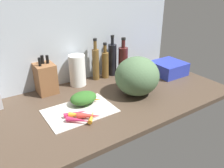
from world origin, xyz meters
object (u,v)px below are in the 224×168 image
at_px(carrot_7, 76,113).
at_px(winter_squash, 137,76).
at_px(carrot_3, 93,100).
at_px(bottle_3, 123,60).
at_px(carrot_0, 89,116).
at_px(bottle_2, 112,59).
at_px(bottle_1, 105,64).
at_px(carrot_5, 92,116).
at_px(carrot_6, 79,120).
at_px(cutting_board, 80,111).
at_px(carrot_2, 78,115).
at_px(knife_block, 45,78).
at_px(carrot_1, 89,99).
at_px(dish_rack, 169,68).
at_px(carrot_4, 91,115).
at_px(paper_towel_roll, 77,70).
at_px(bottle_0, 96,63).

distance_m(carrot_7, winter_squash, 0.47).
height_order(carrot_3, bottle_3, bottle_3).
xyz_separation_m(carrot_0, winter_squash, (0.42, 0.10, 0.10)).
bearing_deg(bottle_2, bottle_1, -167.94).
xyz_separation_m(carrot_5, carrot_6, (-0.08, 0.00, 0.00)).
height_order(carrot_5, bottle_2, bottle_2).
bearing_deg(cutting_board, carrot_2, -121.99).
bearing_deg(knife_block, winter_squash, -35.82).
height_order(carrot_3, carrot_6, carrot_6).
relative_size(carrot_5, knife_block, 0.46).
bearing_deg(carrot_1, winter_squash, -13.51).
relative_size(knife_block, dish_rack, 1.08).
xyz_separation_m(carrot_2, carrot_3, (0.16, 0.11, -0.00)).
height_order(carrot_4, carrot_7, carrot_7).
relative_size(carrot_0, bottle_1, 0.46).
xyz_separation_m(carrot_4, bottle_2, (0.45, 0.46, 0.11)).
bearing_deg(knife_block, carrot_3, -57.47).
relative_size(cutting_board, carrot_1, 3.25).
xyz_separation_m(carrot_6, paper_towel_roll, (0.22, 0.45, 0.09)).
height_order(cutting_board, bottle_3, bottle_3).
relative_size(knife_block, bottle_0, 0.81).
distance_m(carrot_1, carrot_7, 0.18).
distance_m(winter_squash, knife_block, 0.61).
relative_size(carrot_0, carrot_4, 1.09).
distance_m(carrot_2, knife_block, 0.42).
bearing_deg(knife_block, carrot_2, -85.12).
height_order(carrot_3, dish_rack, dish_rack).
xyz_separation_m(carrot_7, dish_rack, (0.89, 0.16, 0.03)).
distance_m(carrot_2, bottle_2, 0.67).
relative_size(carrot_7, bottle_0, 0.43).
xyz_separation_m(cutting_board, carrot_0, (0.00, -0.11, 0.02)).
distance_m(carrot_1, bottle_3, 0.51).
distance_m(cutting_board, dish_rack, 0.86).
bearing_deg(bottle_2, carrot_5, -133.52).
bearing_deg(winter_squash, cutting_board, 179.26).
xyz_separation_m(carrot_1, carrot_3, (0.02, -0.02, 0.00)).
bearing_deg(bottle_2, cutting_board, -142.39).
xyz_separation_m(winter_squash, knife_block, (-0.50, 0.36, -0.02)).
bearing_deg(carrot_7, paper_towel_roll, 62.65).
height_order(winter_squash, bottle_3, bottle_3).
relative_size(carrot_0, bottle_0, 0.40).
height_order(knife_block, dish_rack, knife_block).
distance_m(carrot_6, bottle_3, 0.74).
height_order(carrot_2, carrot_5, carrot_2).
xyz_separation_m(paper_towel_roll, bottle_0, (0.16, 0.01, 0.02)).
relative_size(carrot_5, bottle_0, 0.37).
relative_size(carrot_1, carrot_4, 1.05).
bearing_deg(dish_rack, bottle_2, 147.86).
bearing_deg(carrot_6, knife_block, 91.87).
distance_m(carrot_1, paper_towel_roll, 0.29).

